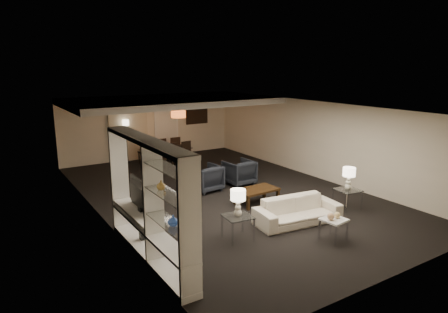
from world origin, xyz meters
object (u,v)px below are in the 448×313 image
at_px(armchair_left, 206,178).
at_px(vase_blue, 173,220).
at_px(table_lamp_right, 349,179).
at_px(chair_fl, 145,151).
at_px(dining_table, 167,157).
at_px(chair_fr, 174,148).
at_px(side_table_right, 347,199).
at_px(table_lamp_left, 238,203).
at_px(television, 136,195).
at_px(chair_fm, 160,150).
at_px(floor_speaker, 142,216).
at_px(armchair_right, 239,172).
at_px(pendant_light, 178,114).
at_px(marble_table, 333,229).
at_px(chair_nm, 174,156).
at_px(chair_nr, 189,154).
at_px(coffee_table, 257,196).
at_px(floor_lamp, 127,141).
at_px(chair_nl, 159,158).
at_px(side_table_left, 238,228).
at_px(sofa, 298,211).
at_px(vase_amber, 161,185).

xyz_separation_m(armchair_left, vase_blue, (-3.01, -4.21, 0.77)).
bearing_deg(table_lamp_right, chair_fl, 109.14).
xyz_separation_m(dining_table, chair_fr, (0.60, 0.65, 0.15)).
bearing_deg(side_table_right, table_lamp_left, 180.00).
xyz_separation_m(side_table_right, table_lamp_right, (0.00, 0.00, 0.55)).
distance_m(television, vase_blue, 1.82).
relative_size(chair_fl, chair_fm, 1.00).
height_order(table_lamp_right, floor_speaker, floor_speaker).
relative_size(armchair_right, table_lamp_left, 1.44).
bearing_deg(chair_fm, table_lamp_left, 76.57).
height_order(pendant_light, marble_table, pendant_light).
xyz_separation_m(floor_speaker, chair_nm, (3.22, 5.29, -0.18)).
relative_size(pendant_light, floor_speaker, 0.41).
xyz_separation_m(chair_nr, chair_fr, (0.00, 1.30, 0.00)).
relative_size(coffee_table, chair_nr, 1.24).
xyz_separation_m(floor_speaker, floor_lamp, (2.13, 7.13, 0.18)).
relative_size(floor_speaker, chair_fm, 1.39).
bearing_deg(table_lamp_right, chair_nr, 102.67).
relative_size(coffee_table, vase_blue, 5.98).
xyz_separation_m(chair_nl, chair_fl, (0.00, 1.30, 0.00)).
distance_m(chair_nl, chair_nm, 0.60).
bearing_deg(marble_table, armchair_left, 97.77).
xyz_separation_m(chair_fl, floor_lamp, (-0.49, 0.55, 0.36)).
distance_m(chair_nr, chair_fm, 1.43).
bearing_deg(armchair_right, chair_fl, -73.34).
height_order(television, chair_fr, television).
distance_m(side_table_left, chair_fr, 7.69).
bearing_deg(side_table_left, chair_nl, 82.32).
bearing_deg(marble_table, chair_nl, 96.91).
bearing_deg(side_table_left, chair_fl, 83.65).
xyz_separation_m(vase_blue, floor_speaker, (0.11, 1.74, -0.52)).
height_order(marble_table, dining_table, dining_table).
distance_m(television, chair_fr, 7.61).
bearing_deg(chair_nl, side_table_right, -73.24).
relative_size(armchair_left, armchair_right, 1.00).
bearing_deg(armchair_right, chair_fm, -81.06).
bearing_deg(armchair_left, pendant_light, -107.87).
xyz_separation_m(marble_table, floor_speaker, (-3.50, 1.93, 0.40)).
bearing_deg(pendant_light, armchair_right, -78.61).
bearing_deg(sofa, chair_nm, 99.51).
relative_size(sofa, marble_table, 4.37).
bearing_deg(pendant_light, television, -123.79).
bearing_deg(chair_nm, vase_blue, -116.88).
xyz_separation_m(coffee_table, marble_table, (0.00, -2.70, 0.03)).
bearing_deg(marble_table, pendant_light, 89.98).
xyz_separation_m(sofa, chair_nr, (0.33, 6.12, 0.15)).
height_order(side_table_right, vase_amber, vase_amber).
distance_m(dining_table, chair_nm, 0.67).
xyz_separation_m(chair_fm, chair_fr, (0.60, 0.00, 0.00)).
distance_m(marble_table, chair_nr, 7.23).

